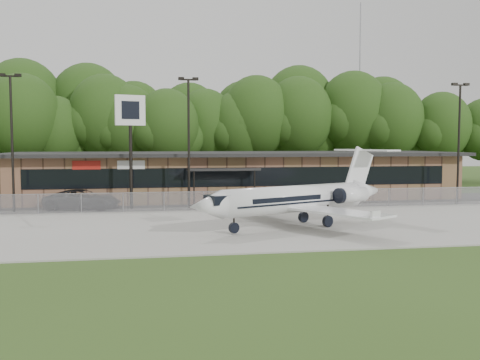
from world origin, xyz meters
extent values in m
plane|color=#354F1C|center=(0.00, 0.00, 0.00)|extent=(160.00, 160.00, 0.00)
cube|color=#9E9B93|center=(0.00, 8.00, 0.04)|extent=(64.00, 18.00, 0.08)
cube|color=#383835|center=(0.00, 19.50, 0.03)|extent=(50.00, 9.00, 0.06)
cube|color=brown|center=(0.00, 24.00, 2.00)|extent=(40.00, 10.00, 4.00)
cube|color=black|center=(0.00, 18.98, 2.30)|extent=(36.00, 0.08, 1.60)
cube|color=black|center=(0.00, 23.50, 4.15)|extent=(41.00, 11.50, 0.30)
cube|color=black|center=(-2.00, 18.40, 3.00)|extent=(6.00, 1.60, 0.20)
cube|color=red|center=(-13.00, 18.95, 3.40)|extent=(2.20, 0.06, 0.70)
cube|color=silver|center=(-9.50, 18.95, 3.40)|extent=(2.20, 0.06, 0.70)
cube|color=gray|center=(0.00, 15.00, 0.75)|extent=(46.00, 0.03, 1.50)
cube|color=gray|center=(0.00, 15.00, 1.50)|extent=(46.00, 0.04, 0.04)
cylinder|color=gray|center=(22.00, 48.00, 12.50)|extent=(0.20, 0.20, 25.00)
cylinder|color=black|center=(-18.00, 16.50, 5.00)|extent=(0.18, 0.18, 10.00)
cube|color=black|center=(-18.00, 16.50, 10.05)|extent=(1.20, 0.12, 0.12)
cube|color=black|center=(-18.55, 16.50, 10.12)|extent=(0.45, 0.30, 0.22)
cube|color=black|center=(-17.45, 16.50, 10.12)|extent=(0.45, 0.30, 0.22)
cylinder|color=black|center=(-5.00, 16.50, 5.00)|extent=(0.18, 0.18, 10.00)
cube|color=black|center=(-5.00, 16.50, 10.05)|extent=(1.20, 0.12, 0.12)
cube|color=black|center=(-5.55, 16.50, 10.12)|extent=(0.45, 0.30, 0.22)
cube|color=black|center=(-4.45, 16.50, 10.12)|extent=(0.45, 0.30, 0.22)
cylinder|color=black|center=(18.00, 16.50, 5.00)|extent=(0.18, 0.18, 10.00)
cube|color=black|center=(18.00, 16.50, 10.05)|extent=(1.20, 0.12, 0.12)
cube|color=black|center=(17.45, 16.50, 10.12)|extent=(0.45, 0.30, 0.22)
cube|color=black|center=(18.55, 16.50, 10.12)|extent=(0.45, 0.30, 0.22)
cylinder|color=white|center=(0.43, 5.87, 1.73)|extent=(9.94, 5.65, 1.63)
cone|color=white|center=(-5.13, 3.36, 1.73)|extent=(2.52, 2.32, 1.63)
cone|color=white|center=(6.09, 8.41, 1.88)|extent=(2.71, 2.40, 1.63)
cube|color=white|center=(2.27, 3.01, 1.27)|extent=(4.54, 6.48, 0.12)
cube|color=white|center=(-0.48, 9.13, 1.27)|extent=(4.54, 6.48, 0.12)
cylinder|color=white|center=(4.29, 6.21, 1.88)|extent=(2.42, 1.75, 0.92)
cylinder|color=white|center=(3.25, 8.53, 1.88)|extent=(2.42, 1.75, 0.92)
cube|color=white|center=(5.63, 8.20, 3.36)|extent=(2.34, 1.15, 3.06)
cube|color=white|center=(6.18, 8.45, 4.63)|extent=(3.12, 4.81, 0.10)
cube|color=black|center=(-4.48, 3.66, 2.01)|extent=(1.43, 1.53, 0.51)
cube|color=black|center=(2.10, 6.62, 0.36)|extent=(1.74, 2.56, 0.71)
cylinder|color=black|center=(-3.46, 4.11, 0.36)|extent=(0.81, 0.81, 0.22)
imported|color=#272729|center=(-13.15, 17.17, 0.80)|extent=(6.01, 3.32, 1.59)
cylinder|color=black|center=(-9.45, 16.80, 4.21)|extent=(0.31, 0.31, 8.41)
cube|color=silver|center=(-9.45, 16.80, 7.68)|extent=(2.30, 0.84, 2.31)
cube|color=black|center=(-9.41, 16.67, 7.68)|extent=(1.33, 0.39, 1.37)
camera|label=1|loc=(-8.26, -25.21, 5.26)|focal=40.00mm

